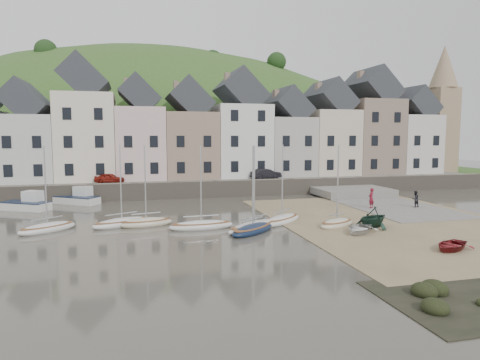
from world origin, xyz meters
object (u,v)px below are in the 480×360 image
object	(u,v)px
sailboat_0	(48,228)
car_right	(266,174)
car_left	(109,178)
rowboat_green	(373,217)
rowboat_white	(359,228)
person_dark	(415,199)
rowboat_red	(451,245)
person_red	(371,198)

from	to	relation	value
sailboat_0	car_right	xyz separation A→B (m)	(21.54, 16.43, 1.95)
sailboat_0	car_left	size ratio (longest dim) A/B	1.99
rowboat_green	car_left	distance (m)	28.80
rowboat_white	person_dark	xyz separation A→B (m)	(10.36, 8.07, 0.52)
car_left	person_dark	bearing A→B (deg)	-101.41
rowboat_green	person_dark	distance (m)	10.83
rowboat_red	person_dark	xyz separation A→B (m)	(7.38, 13.39, 0.54)
car_left	car_right	size ratio (longest dim) A/B	0.85
rowboat_red	car_left	size ratio (longest dim) A/B	0.88
rowboat_white	person_dark	distance (m)	13.14
car_left	car_right	distance (m)	17.98
rowboat_red	rowboat_white	bearing A→B (deg)	-178.78
rowboat_red	person_red	distance (m)	14.33
rowboat_red	person_red	bearing A→B (deg)	139.30
sailboat_0	rowboat_red	world-z (taller)	sailboat_0
rowboat_green	rowboat_red	distance (m)	6.79
car_right	sailboat_0	bearing A→B (deg)	114.16
rowboat_green	car_right	xyz separation A→B (m)	(-1.48, 21.19, 1.38)
rowboat_green	sailboat_0	bearing A→B (deg)	-124.07
car_right	rowboat_red	bearing A→B (deg)	172.16
rowboat_green	rowboat_white	bearing A→B (deg)	-76.47
person_dark	sailboat_0	bearing A→B (deg)	-5.26
person_dark	car_left	size ratio (longest dim) A/B	0.48
rowboat_white	person_red	bearing A→B (deg)	101.47
rowboat_white	person_dark	bearing A→B (deg)	84.63
rowboat_red	car_left	bearing A→B (deg)	-171.64
sailboat_0	rowboat_green	world-z (taller)	sailboat_0
sailboat_0	rowboat_white	distance (m)	22.02
person_red	person_dark	distance (m)	4.29
rowboat_white	person_red	distance (m)	10.61
rowboat_white	rowboat_red	distance (m)	6.11
sailboat_0	rowboat_red	bearing A→B (deg)	-25.35
sailboat_0	person_dark	size ratio (longest dim) A/B	4.11
rowboat_white	person_dark	world-z (taller)	person_dark
rowboat_green	rowboat_red	bearing A→B (deg)	-12.83
rowboat_white	car_left	distance (m)	28.65
sailboat_0	person_dark	bearing A→B (deg)	3.55
person_dark	car_left	distance (m)	31.51
rowboat_white	rowboat_red	bearing A→B (deg)	-13.94
person_red	car_left	world-z (taller)	car_left
sailboat_0	rowboat_red	distance (m)	26.71
rowboat_red	person_red	size ratio (longest dim) A/B	1.51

